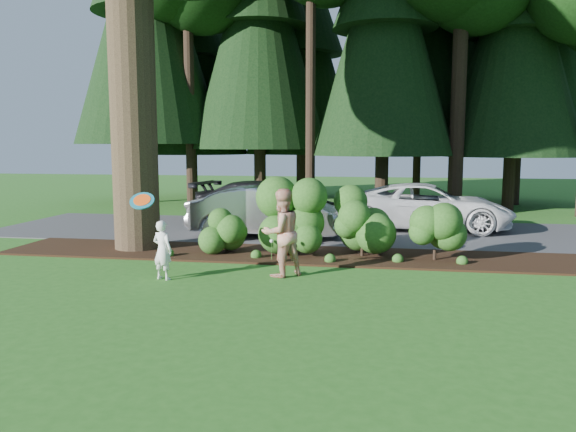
% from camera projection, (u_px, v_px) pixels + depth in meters
% --- Properties ---
extents(ground, '(80.00, 80.00, 0.00)m').
position_uv_depth(ground, '(277.00, 286.00, 11.52)').
color(ground, '#245C1A').
rests_on(ground, ground).
extents(mulch_bed, '(16.00, 2.50, 0.05)m').
position_uv_depth(mulch_bed, '(300.00, 255.00, 14.69)').
color(mulch_bed, black).
rests_on(mulch_bed, ground).
extents(driveway, '(22.00, 6.00, 0.03)m').
position_uv_depth(driveway, '(319.00, 231.00, 18.84)').
color(driveway, '#38383A').
rests_on(driveway, ground).
extents(shrub_row, '(6.53, 1.60, 1.61)m').
position_uv_depth(shrub_row, '(330.00, 227.00, 14.35)').
color(shrub_row, '#214B17').
rests_on(shrub_row, ground).
extents(lily_cluster, '(0.69, 0.09, 0.57)m').
position_uv_depth(lily_cluster, '(283.00, 242.00, 13.85)').
color(lily_cluster, '#214B17').
rests_on(lily_cluster, ground).
extents(tree_wall, '(25.66, 12.15, 17.09)m').
position_uv_depth(tree_wall, '(348.00, 3.00, 26.28)').
color(tree_wall, black).
rests_on(tree_wall, ground).
extents(car_silver_wagon, '(4.77, 1.74, 1.56)m').
position_uv_depth(car_silver_wagon, '(265.00, 212.00, 17.42)').
color(car_silver_wagon, silver).
rests_on(car_silver_wagon, driveway).
extents(car_white_suv, '(5.74, 2.84, 1.56)m').
position_uv_depth(car_white_suv, '(427.00, 207.00, 18.97)').
color(car_white_suv, silver).
rests_on(car_white_suv, driveway).
extents(car_dark_suv, '(5.80, 3.24, 1.59)m').
position_uv_depth(car_dark_suv, '(270.00, 204.00, 19.63)').
color(car_dark_suv, black).
rests_on(car_dark_suv, driveway).
extents(child, '(0.54, 0.43, 1.28)m').
position_uv_depth(child, '(163.00, 250.00, 12.05)').
color(child, white).
rests_on(child, ground).
extents(adult, '(1.19, 1.18, 1.94)m').
position_uv_depth(adult, '(282.00, 233.00, 12.31)').
color(adult, '#C5471A').
rests_on(adult, ground).
extents(frisbee, '(0.57, 0.45, 0.40)m').
position_uv_depth(frisbee, '(142.00, 201.00, 12.30)').
color(frisbee, '#186F85').
rests_on(frisbee, ground).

